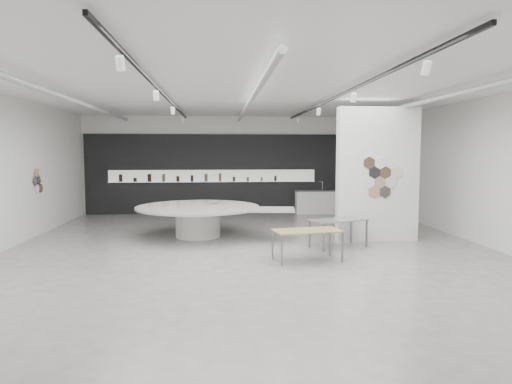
{
  "coord_description": "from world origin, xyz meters",
  "views": [
    {
      "loc": [
        -0.76,
        -10.99,
        2.4
      ],
      "look_at": [
        0.22,
        1.2,
        1.33
      ],
      "focal_mm": 32.0,
      "sensor_mm": 36.0,
      "label": 1
    }
  ],
  "objects": [
    {
      "name": "room",
      "position": [
        -0.09,
        -0.0,
        2.07
      ],
      "size": [
        12.02,
        14.02,
        3.82
      ],
      "color": "#999590",
      "rests_on": "ground"
    },
    {
      "name": "back_wall_display",
      "position": [
        -0.08,
        6.93,
        1.54
      ],
      "size": [
        11.8,
        0.27,
        3.1
      ],
      "color": "black",
      "rests_on": "ground"
    },
    {
      "name": "partition_column",
      "position": [
        3.5,
        1.0,
        1.8
      ],
      "size": [
        2.2,
        0.38,
        3.6
      ],
      "color": "white",
      "rests_on": "ground"
    },
    {
      "name": "display_island",
      "position": [
        -1.3,
        1.88,
        0.58
      ],
      "size": [
        4.63,
        3.88,
        0.89
      ],
      "rotation": [
        0.0,
        0.0,
        -0.12
      ],
      "color": "white",
      "rests_on": "ground"
    },
    {
      "name": "sample_table_wood",
      "position": [
        1.17,
        -1.17,
        0.64
      ],
      "size": [
        1.58,
        0.99,
        0.69
      ],
      "rotation": [
        0.0,
        0.0,
        0.18
      ],
      "color": "tan",
      "rests_on": "ground"
    },
    {
      "name": "sample_table_stone",
      "position": [
        2.23,
        0.18,
        0.65
      ],
      "size": [
        1.55,
        1.17,
        0.71
      ],
      "rotation": [
        0.0,
        0.0,
        0.38
      ],
      "color": "gray",
      "rests_on": "ground"
    },
    {
      "name": "kitchen_counter",
      "position": [
        3.0,
        6.53,
        0.45
      ],
      "size": [
        1.61,
        0.68,
        1.25
      ],
      "rotation": [
        0.0,
        0.0,
        -0.04
      ],
      "color": "white",
      "rests_on": "ground"
    }
  ]
}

